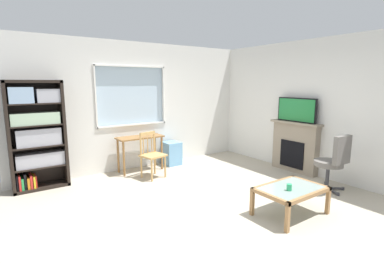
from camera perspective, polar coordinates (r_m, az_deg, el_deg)
ground at (r=4.56m, az=3.93°, el=-14.45°), size 6.24×6.19×0.02m
wall_back_with_window at (r=6.42m, az=-10.50°, el=4.85°), size 5.24×0.15×2.71m
wall_right at (r=6.23m, az=23.74°, el=4.30°), size 0.12×5.39×2.71m
bookshelf at (r=5.68m, az=-28.49°, el=-0.11°), size 0.90×0.38×1.90m
desk_under_window at (r=6.14m, az=-10.27°, el=-2.10°), size 0.96×0.41×0.75m
wooden_chair at (r=5.73m, az=-7.98°, el=-4.43°), size 0.50×0.48×0.90m
plastic_drawer_unit at (r=6.62m, az=-4.11°, el=-4.21°), size 0.35×0.40×0.52m
fireplace at (r=6.42m, az=19.74°, el=-2.74°), size 0.26×1.11×1.06m
tv at (r=6.29m, az=20.05°, el=4.15°), size 0.06×0.89×0.50m
office_chair at (r=5.47m, az=26.27°, el=-5.05°), size 0.56×0.58×1.00m
coffee_table at (r=4.37m, az=19.03°, el=-11.04°), size 0.96×0.65×0.40m
sippy_cup at (r=4.21m, az=18.74°, el=-10.33°), size 0.07×0.07×0.09m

